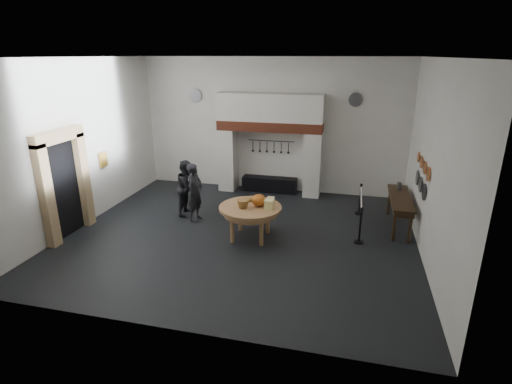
% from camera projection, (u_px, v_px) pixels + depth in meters
% --- Properties ---
extents(floor, '(9.00, 8.00, 0.02)m').
position_uv_depth(floor, '(241.00, 235.00, 10.64)').
color(floor, black).
rests_on(floor, ground).
extents(ceiling, '(9.00, 8.00, 0.02)m').
position_uv_depth(ceiling, '(238.00, 57.00, 9.16)').
color(ceiling, silver).
rests_on(ceiling, wall_back).
extents(wall_back, '(9.00, 0.02, 4.50)m').
position_uv_depth(wall_back, '(272.00, 126.00, 13.57)').
color(wall_back, white).
rests_on(wall_back, floor).
extents(wall_front, '(9.00, 0.02, 4.50)m').
position_uv_depth(wall_front, '(169.00, 211.00, 6.23)').
color(wall_front, white).
rests_on(wall_front, floor).
extents(wall_left, '(0.02, 8.00, 4.50)m').
position_uv_depth(wall_left, '(82.00, 143.00, 10.91)').
color(wall_left, white).
rests_on(wall_left, floor).
extents(wall_right, '(0.02, 8.00, 4.50)m').
position_uv_depth(wall_right, '(434.00, 164.00, 8.89)').
color(wall_right, white).
rests_on(wall_right, floor).
extents(chimney_pier_left, '(0.55, 0.70, 2.15)m').
position_uv_depth(chimney_pier_left, '(228.00, 159.00, 13.97)').
color(chimney_pier_left, silver).
rests_on(chimney_pier_left, floor).
extents(chimney_pier_right, '(0.55, 0.70, 2.15)m').
position_uv_depth(chimney_pier_right, '(313.00, 165.00, 13.30)').
color(chimney_pier_right, silver).
rests_on(chimney_pier_right, floor).
extents(hearth_brick_band, '(3.50, 0.72, 0.32)m').
position_uv_depth(hearth_brick_band, '(270.00, 126.00, 13.23)').
color(hearth_brick_band, '#9E442B').
rests_on(hearth_brick_band, chimney_pier_left).
extents(chimney_hood, '(3.50, 0.70, 0.90)m').
position_uv_depth(chimney_hood, '(270.00, 107.00, 13.03)').
color(chimney_hood, silver).
rests_on(chimney_hood, hearth_brick_band).
extents(iron_range, '(1.90, 0.45, 0.50)m').
position_uv_depth(iron_range, '(270.00, 184.00, 13.97)').
color(iron_range, black).
rests_on(iron_range, floor).
extents(utensil_rail, '(1.60, 0.02, 0.02)m').
position_uv_depth(utensil_rail, '(271.00, 141.00, 13.66)').
color(utensil_rail, black).
rests_on(utensil_rail, wall_back).
extents(door_recess, '(0.04, 1.10, 2.50)m').
position_uv_depth(door_recess, '(63.00, 190.00, 10.31)').
color(door_recess, black).
rests_on(door_recess, floor).
extents(door_jamb_near, '(0.22, 0.30, 2.60)m').
position_uv_depth(door_jamb_near, '(47.00, 197.00, 9.63)').
color(door_jamb_near, tan).
rests_on(door_jamb_near, floor).
extents(door_jamb_far, '(0.22, 0.30, 2.60)m').
position_uv_depth(door_jamb_far, '(83.00, 180.00, 10.92)').
color(door_jamb_far, tan).
rests_on(door_jamb_far, floor).
extents(door_lintel, '(0.22, 1.70, 0.30)m').
position_uv_depth(door_lintel, '(58.00, 136.00, 9.84)').
color(door_lintel, tan).
rests_on(door_lintel, door_jamb_near).
extents(wall_plaque, '(0.05, 0.34, 0.44)m').
position_uv_depth(wall_plaque, '(103.00, 160.00, 11.85)').
color(wall_plaque, gold).
rests_on(wall_plaque, wall_left).
extents(work_table, '(2.03, 2.03, 0.07)m').
position_uv_depth(work_table, '(250.00, 208.00, 10.22)').
color(work_table, tan).
rests_on(work_table, floor).
extents(pumpkin, '(0.36, 0.36, 0.31)m').
position_uv_depth(pumpkin, '(259.00, 200.00, 10.20)').
color(pumpkin, '#C94F1C').
rests_on(pumpkin, work_table).
extents(cheese_block_big, '(0.22, 0.22, 0.24)m').
position_uv_depth(cheese_block_big, '(269.00, 204.00, 10.01)').
color(cheese_block_big, '#FAF095').
rests_on(cheese_block_big, work_table).
extents(cheese_block_small, '(0.18, 0.18, 0.20)m').
position_uv_depth(cheese_block_small, '(271.00, 201.00, 10.30)').
color(cheese_block_small, '#E4CA88').
rests_on(cheese_block_small, work_table).
extents(wicker_basket, '(0.40, 0.40, 0.22)m').
position_uv_depth(wicker_basket, '(243.00, 204.00, 10.07)').
color(wicker_basket, olive).
rests_on(wicker_basket, work_table).
extents(bread_loaf, '(0.31, 0.18, 0.13)m').
position_uv_depth(bread_loaf, '(250.00, 199.00, 10.53)').
color(bread_loaf, olive).
rests_on(bread_loaf, work_table).
extents(visitor_near, '(0.50, 0.67, 1.68)m').
position_uv_depth(visitor_near, '(195.00, 192.00, 11.36)').
color(visitor_near, black).
rests_on(visitor_near, floor).
extents(visitor_far, '(0.65, 0.82, 1.65)m').
position_uv_depth(visitor_far, '(187.00, 187.00, 11.82)').
color(visitor_far, black).
rests_on(visitor_far, floor).
extents(side_table, '(0.55, 2.20, 0.06)m').
position_uv_depth(side_table, '(401.00, 198.00, 10.83)').
color(side_table, '#352413').
rests_on(side_table, floor).
extents(pewter_jug, '(0.12, 0.12, 0.22)m').
position_uv_depth(pewter_jug, '(399.00, 186.00, 11.34)').
color(pewter_jug, '#545359').
rests_on(pewter_jug, side_table).
extents(copper_pan_a, '(0.03, 0.34, 0.34)m').
position_uv_depth(copper_pan_a, '(428.00, 174.00, 9.18)').
color(copper_pan_a, '#C6662D').
rests_on(copper_pan_a, wall_right).
extents(copper_pan_b, '(0.03, 0.32, 0.32)m').
position_uv_depth(copper_pan_b, '(425.00, 168.00, 9.69)').
color(copper_pan_b, '#C6662D').
rests_on(copper_pan_b, wall_right).
extents(copper_pan_c, '(0.03, 0.30, 0.30)m').
position_uv_depth(copper_pan_c, '(421.00, 162.00, 10.19)').
color(copper_pan_c, '#C6662D').
rests_on(copper_pan_c, wall_right).
extents(copper_pan_d, '(0.03, 0.28, 0.28)m').
position_uv_depth(copper_pan_d, '(419.00, 157.00, 10.70)').
color(copper_pan_d, '#C6662D').
rests_on(copper_pan_d, wall_right).
extents(pewter_plate_left, '(0.03, 0.40, 0.40)m').
position_uv_depth(pewter_plate_left, '(424.00, 192.00, 9.53)').
color(pewter_plate_left, '#4C4C51').
rests_on(pewter_plate_left, wall_right).
extents(pewter_plate_mid, '(0.03, 0.40, 0.40)m').
position_uv_depth(pewter_plate_mid, '(420.00, 184.00, 10.08)').
color(pewter_plate_mid, '#4C4C51').
rests_on(pewter_plate_mid, wall_right).
extents(pewter_plate_right, '(0.03, 0.40, 0.40)m').
position_uv_depth(pewter_plate_right, '(417.00, 178.00, 10.63)').
color(pewter_plate_right, '#4C4C51').
rests_on(pewter_plate_right, wall_right).
extents(pewter_plate_back_left, '(0.44, 0.03, 0.44)m').
position_uv_depth(pewter_plate_back_left, '(196.00, 96.00, 13.83)').
color(pewter_plate_back_left, '#4C4C51').
rests_on(pewter_plate_back_left, wall_back).
extents(pewter_plate_back_right, '(0.44, 0.03, 0.44)m').
position_uv_depth(pewter_plate_back_right, '(356.00, 100.00, 12.62)').
color(pewter_plate_back_right, '#4C4C51').
rests_on(pewter_plate_back_right, wall_back).
extents(barrier_post_near, '(0.05, 0.05, 0.90)m').
position_uv_depth(barrier_post_near, '(360.00, 226.00, 10.07)').
color(barrier_post_near, black).
rests_on(barrier_post_near, floor).
extents(barrier_post_far, '(0.05, 0.05, 0.90)m').
position_uv_depth(barrier_post_far, '(360.00, 200.00, 11.91)').
color(barrier_post_far, black).
rests_on(barrier_post_far, floor).
extents(barrier_rope, '(0.04, 2.00, 0.04)m').
position_uv_depth(barrier_rope, '(361.00, 198.00, 10.86)').
color(barrier_rope, white).
rests_on(barrier_rope, barrier_post_near).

